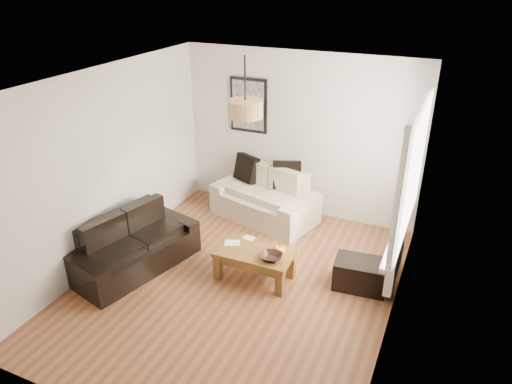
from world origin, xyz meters
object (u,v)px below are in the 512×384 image
at_px(sofa_leather, 133,243).
at_px(coffee_table, 255,265).
at_px(loveseat_cream, 265,195).
at_px(ottoman, 361,274).

bearing_deg(sofa_leather, coffee_table, -60.40).
distance_m(loveseat_cream, coffee_table, 1.66).
bearing_deg(sofa_leather, ottoman, -60.00).
distance_m(sofa_leather, coffee_table, 1.64).
xyz_separation_m(loveseat_cream, coffee_table, (0.52, -1.56, -0.20)).
bearing_deg(loveseat_cream, ottoman, -18.27).
bearing_deg(ottoman, coffee_table, -164.06).
xyz_separation_m(coffee_table, ottoman, (1.30, 0.37, -0.01)).
distance_m(coffee_table, ottoman, 1.35).
relative_size(sofa_leather, coffee_table, 1.72).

